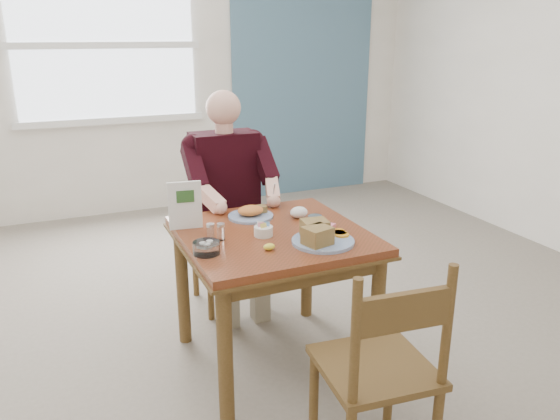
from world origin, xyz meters
name	(u,v)px	position (x,y,z in m)	size (l,w,h in m)	color
floor	(273,360)	(0.00, 0.00, 0.00)	(6.00, 6.00, 0.00)	slate
wall_back	(151,67)	(0.00, 3.00, 1.40)	(5.50, 5.50, 0.00)	white
accent_panel	(304,63)	(1.60, 2.98, 1.40)	(1.60, 0.02, 2.80)	slate
lemon_wedge	(269,247)	(-0.11, -0.22, 0.77)	(0.06, 0.04, 0.03)	yellow
napkin	(299,212)	(0.21, 0.14, 0.78)	(0.10, 0.08, 0.06)	white
metal_dish	(315,217)	(0.30, 0.11, 0.75)	(0.08, 0.08, 0.01)	silver
window	(105,45)	(-0.40, 2.97, 1.60)	(1.72, 0.04, 1.42)	white
table	(273,252)	(0.00, 0.00, 0.64)	(0.92, 0.92, 0.75)	maroon
chair_far	(226,232)	(0.00, 0.80, 0.48)	(0.42, 0.42, 0.95)	brown
chair_near	(381,371)	(0.07, -0.90, 0.48)	(0.46, 0.46, 0.95)	brown
diner	(228,186)	(0.00, 0.71, 0.81)	(0.53, 0.56, 1.39)	gray
near_plate	(320,236)	(0.15, -0.23, 0.79)	(0.33, 0.33, 0.10)	white
far_plate	(251,213)	(-0.02, 0.25, 0.77)	(0.27, 0.27, 0.07)	white
caddy	(263,231)	(-0.07, -0.04, 0.78)	(0.12, 0.12, 0.07)	white
shakers	(216,232)	(-0.30, 0.00, 0.79)	(0.09, 0.06, 0.08)	white
creamer	(206,248)	(-0.39, -0.15, 0.78)	(0.13, 0.13, 0.06)	white
menu	(185,205)	(-0.39, 0.22, 0.88)	(0.17, 0.03, 0.25)	white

